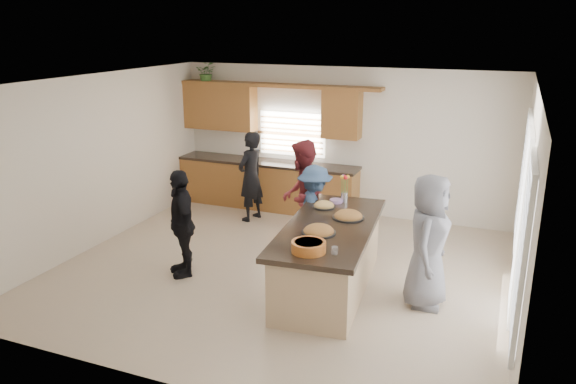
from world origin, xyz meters
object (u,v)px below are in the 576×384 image
at_px(woman_left_front, 182,223).
at_px(woman_right_front, 428,241).
at_px(island, 329,259).
at_px(woman_left_mid, 302,196).
at_px(woman_left_back, 251,176).
at_px(salad_bowl, 309,246).
at_px(woman_right_back, 315,211).

distance_m(woman_left_front, woman_right_front, 3.47).
height_order(island, woman_left_mid, woman_left_mid).
xyz_separation_m(woman_left_back, woman_left_front, (0.11, -2.55, -0.04)).
xyz_separation_m(salad_bowl, woman_right_back, (-0.63, 2.03, -0.28)).
bearing_deg(woman_right_front, woman_left_back, 61.44).
bearing_deg(salad_bowl, woman_left_front, 163.21).
height_order(salad_bowl, woman_left_back, woman_left_back).
distance_m(woman_left_back, woman_left_mid, 1.71).
relative_size(island, woman_right_back, 1.89).
bearing_deg(woman_left_mid, woman_right_front, 49.84).
height_order(woman_left_back, woman_right_back, woman_left_back).
xyz_separation_m(salad_bowl, woman_right_front, (1.26, 1.04, -0.14)).
height_order(woman_left_back, woman_right_front, woman_right_front).
xyz_separation_m(woman_right_back, woman_right_front, (1.89, -1.00, 0.15)).
bearing_deg(woman_right_back, woman_right_front, -144.53).
xyz_separation_m(woman_left_mid, woman_right_front, (2.17, -1.18, -0.02)).
bearing_deg(woman_right_front, woman_right_back, 65.03).
distance_m(island, woman_right_back, 1.24).
bearing_deg(woman_left_mid, salad_bowl, 10.78).
height_order(island, woman_right_back, woman_right_back).
distance_m(island, salad_bowl, 1.14).
relative_size(woman_left_back, woman_left_front, 1.05).
relative_size(woman_left_back, woman_left_mid, 0.93).
bearing_deg(woman_right_front, woman_left_mid, 64.21).
height_order(island, woman_left_back, woman_left_back).
bearing_deg(woman_left_mid, island, 23.30).
relative_size(island, woman_right_front, 1.57).
bearing_deg(woman_right_front, salad_bowl, 132.39).
distance_m(woman_left_back, woman_right_front, 4.17).
bearing_deg(woman_left_mid, woman_right_back, 44.58).
bearing_deg(salad_bowl, woman_right_front, 39.58).
xyz_separation_m(salad_bowl, woman_left_front, (-2.19, 0.66, -0.23)).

